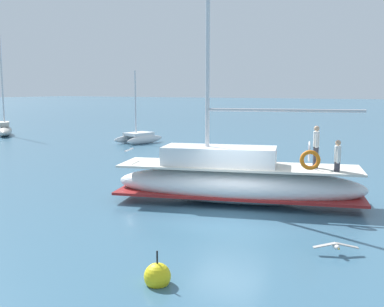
{
  "coord_description": "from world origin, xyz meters",
  "views": [
    {
      "loc": [
        -14.05,
        -6.15,
        4.38
      ],
      "look_at": [
        1.96,
        2.45,
        1.8
      ],
      "focal_mm": 42.55,
      "sensor_mm": 36.0,
      "label": 1
    }
  ],
  "objects_px": {
    "main_sailboat": "(236,180)",
    "mooring_buoy": "(157,276)",
    "seagull": "(336,246)",
    "moored_sloop_far": "(5,129)",
    "moored_catamaran": "(139,137)"
  },
  "relations": [
    {
      "from": "moored_sloop_far",
      "to": "seagull",
      "type": "height_order",
      "value": "moored_sloop_far"
    },
    {
      "from": "main_sailboat",
      "to": "moored_sloop_far",
      "type": "bearing_deg",
      "value": 65.31
    },
    {
      "from": "seagull",
      "to": "moored_catamaran",
      "type": "bearing_deg",
      "value": 46.14
    },
    {
      "from": "main_sailboat",
      "to": "mooring_buoy",
      "type": "distance_m",
      "value": 7.9
    },
    {
      "from": "main_sailboat",
      "to": "seagull",
      "type": "xyz_separation_m",
      "value": [
        -3.94,
        -4.55,
        -0.67
      ]
    },
    {
      "from": "seagull",
      "to": "main_sailboat",
      "type": "bearing_deg",
      "value": 49.12
    },
    {
      "from": "moored_catamaran",
      "to": "seagull",
      "type": "bearing_deg",
      "value": -133.86
    },
    {
      "from": "main_sailboat",
      "to": "seagull",
      "type": "height_order",
      "value": "main_sailboat"
    },
    {
      "from": "main_sailboat",
      "to": "moored_sloop_far",
      "type": "xyz_separation_m",
      "value": [
        13.54,
        29.45,
        -0.3
      ]
    },
    {
      "from": "moored_sloop_far",
      "to": "seagull",
      "type": "xyz_separation_m",
      "value": [
        -17.48,
        -34.0,
        -0.37
      ]
    },
    {
      "from": "moored_sloop_far",
      "to": "seagull",
      "type": "relative_size",
      "value": 8.33
    },
    {
      "from": "seagull",
      "to": "mooring_buoy",
      "type": "height_order",
      "value": "mooring_buoy"
    },
    {
      "from": "moored_catamaran",
      "to": "main_sailboat",
      "type": "bearing_deg",
      "value": -134.72
    },
    {
      "from": "seagull",
      "to": "mooring_buoy",
      "type": "bearing_deg",
      "value": 139.98
    },
    {
      "from": "seagull",
      "to": "mooring_buoy",
      "type": "relative_size",
      "value": 1.24
    }
  ]
}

